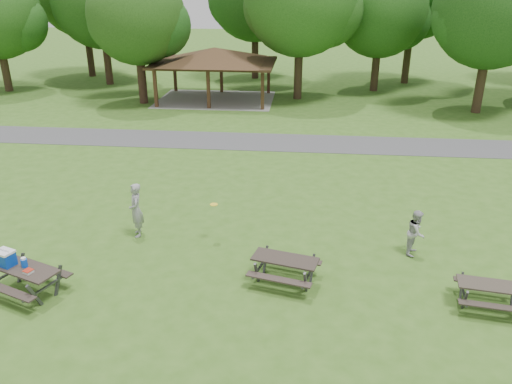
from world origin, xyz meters
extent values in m
plane|color=#355F1B|center=(0.00, 0.00, 0.00)|extent=(160.00, 160.00, 0.00)
cube|color=#414143|center=(0.00, 14.00, 0.01)|extent=(120.00, 3.20, 0.02)
cube|color=#3E2416|center=(-7.70, 21.30, 1.30)|extent=(0.22, 0.22, 2.60)
cube|color=#321F12|center=(-7.70, 26.70, 1.30)|extent=(0.22, 0.22, 2.60)
cube|color=#382214|center=(-4.00, 21.30, 1.30)|extent=(0.22, 0.22, 2.60)
cube|color=#3E2716|center=(-4.00, 26.70, 1.30)|extent=(0.22, 0.22, 2.60)
cube|color=#332212|center=(-0.30, 21.30, 1.30)|extent=(0.22, 0.22, 2.60)
cube|color=#351F13|center=(-0.30, 26.70, 1.30)|extent=(0.22, 0.22, 2.60)
cube|color=#302013|center=(-4.00, 24.00, 2.68)|extent=(8.60, 6.60, 0.16)
pyramid|color=#382516|center=(-4.00, 24.00, 3.26)|extent=(7.01, 7.01, 1.00)
cube|color=gray|center=(-4.00, 24.00, 0.01)|extent=(8.40, 6.40, 0.03)
cylinder|color=#302115|center=(-21.00, 25.50, 1.66)|extent=(0.60, 0.60, 3.32)
sphere|color=#194814|center=(-19.47, 25.80, 5.20)|extent=(4.42, 4.42, 4.42)
cylinder|color=#301D15|center=(-14.00, 29.00, 1.92)|extent=(0.60, 0.60, 3.85)
sphere|color=#1A4A15|center=(-12.25, 29.30, 5.99)|extent=(5.07, 5.07, 5.07)
sphere|color=#1C4E16|center=(-15.56, 28.80, 6.19)|extent=(4.68, 4.68, 4.68)
cylinder|color=black|center=(-9.00, 22.50, 1.75)|extent=(0.60, 0.60, 3.50)
sphere|color=#1C4313|center=(-9.00, 22.50, 5.97)|extent=(6.60, 6.60, 6.60)
sphere|color=#144112|center=(-7.52, 22.80, 5.31)|extent=(4.29, 4.29, 4.29)
sphere|color=#1A4714|center=(-10.32, 22.30, 5.48)|extent=(3.96, 3.96, 3.96)
cylinder|color=black|center=(2.00, 25.00, 2.01)|extent=(0.60, 0.60, 4.02)
sphere|color=#1B4714|center=(3.80, 25.30, 6.22)|extent=(5.20, 5.20, 5.20)
sphere|color=#1B4313|center=(0.40, 24.80, 6.42)|extent=(4.80, 4.80, 4.80)
cylinder|color=#2F2115|center=(8.00, 28.50, 1.72)|extent=(0.60, 0.60, 3.43)
sphere|color=#1A4914|center=(8.00, 28.50, 6.05)|extent=(7.00, 7.00, 7.00)
sphere|color=#154012|center=(9.57, 28.80, 5.36)|extent=(4.55, 4.55, 4.55)
sphere|color=#1A4413|center=(6.60, 28.30, 5.53)|extent=(4.20, 4.20, 4.20)
cylinder|color=#2E2114|center=(14.00, 22.00, 1.89)|extent=(0.60, 0.60, 3.78)
sphere|color=#163F12|center=(14.00, 22.00, 6.55)|extent=(7.40, 7.40, 7.40)
sphere|color=#174513|center=(12.52, 21.80, 6.00)|extent=(4.44, 4.44, 4.44)
cylinder|color=black|center=(-17.00, 32.50, 2.19)|extent=(0.60, 0.60, 4.38)
sphere|color=#154413|center=(-15.20, 32.80, 6.58)|extent=(5.20, 5.20, 5.20)
cylinder|color=black|center=(-2.00, 33.00, 2.06)|extent=(0.60, 0.60, 4.13)
sphere|color=#1F4814|center=(-0.20, 33.30, 6.33)|extent=(5.20, 5.20, 5.20)
sphere|color=#184814|center=(-3.60, 32.80, 6.53)|extent=(4.80, 4.80, 4.80)
cylinder|color=#322416|center=(11.00, 32.00, 2.27)|extent=(0.60, 0.60, 4.55)
cube|color=#2C241F|center=(-5.00, -0.91, 0.80)|extent=(2.11, 1.43, 0.05)
cube|color=#2C231F|center=(-5.24, -1.52, 0.47)|extent=(1.93, 0.96, 0.04)
cube|color=#2A241E|center=(-4.77, -0.31, 0.47)|extent=(1.93, 0.96, 0.04)
cube|color=#3F3F41|center=(-5.56, -0.26, 0.40)|extent=(0.21, 0.41, 0.85)
cube|color=#444547|center=(-5.71, -0.64, 0.43)|extent=(0.63, 1.51, 0.05)
cube|color=#3E3E40|center=(-4.45, -1.57, 0.40)|extent=(0.21, 0.41, 0.85)
cube|color=#39393B|center=(-4.15, -0.80, 0.40)|extent=(0.21, 0.41, 0.85)
cube|color=#464649|center=(-4.30, -1.18, 0.43)|extent=(0.63, 1.51, 0.05)
cube|color=#0B3BAF|center=(-5.60, -0.80, 1.02)|extent=(0.59, 0.52, 0.39)
cube|color=white|center=(-5.60, -0.80, 1.25)|extent=(0.62, 0.55, 0.06)
cylinder|color=white|center=(-5.60, -0.80, 1.32)|extent=(0.41, 0.18, 0.03)
cylinder|color=blue|center=(-5.04, -0.84, 0.94)|extent=(0.23, 0.23, 0.24)
cylinder|color=white|center=(-5.04, -0.84, 1.09)|extent=(0.17, 0.17, 0.05)
cube|color=silver|center=(-4.77, -1.14, 0.86)|extent=(0.28, 0.28, 0.08)
cube|color=#B22614|center=(-4.77, -1.14, 0.91)|extent=(0.29, 0.29, 0.02)
cube|color=#2A231E|center=(2.21, 0.39, 0.77)|extent=(2.03, 1.19, 0.05)
cube|color=#322824|center=(2.06, -0.22, 0.46)|extent=(1.91, 0.72, 0.04)
cube|color=#302723|center=(2.37, 1.00, 0.46)|extent=(1.91, 0.72, 0.04)
cube|color=#3D3D40|center=(1.41, 0.18, 0.39)|extent=(0.16, 0.40, 0.83)
cube|color=#3C3C3F|center=(1.60, 0.95, 0.39)|extent=(0.16, 0.40, 0.83)
cube|color=#444446|center=(1.50, 0.57, 0.42)|extent=(0.44, 1.52, 0.05)
cube|color=#434346|center=(2.83, -0.17, 0.39)|extent=(0.16, 0.40, 0.83)
cube|color=#414244|center=(3.02, 0.60, 0.39)|extent=(0.16, 0.40, 0.83)
cube|color=#424245|center=(2.92, 0.21, 0.42)|extent=(0.44, 1.52, 0.05)
cube|color=#302923|center=(7.78, -0.29, 0.70)|extent=(1.80, 0.92, 0.05)
cube|color=#2B241F|center=(7.70, -0.85, 0.42)|extent=(1.74, 0.49, 0.04)
cube|color=#2B221F|center=(7.86, 0.27, 0.42)|extent=(1.74, 0.49, 0.04)
cube|color=#38383A|center=(7.07, -0.55, 0.35)|extent=(0.11, 0.36, 0.75)
cube|color=#474649|center=(7.18, 0.16, 0.35)|extent=(0.11, 0.36, 0.75)
cube|color=#3E3E41|center=(7.13, -0.19, 0.38)|extent=(0.26, 1.39, 0.05)
cylinder|color=yellow|center=(-0.28, 2.72, 1.34)|extent=(0.31, 0.31, 0.02)
imported|color=gray|center=(-3.02, 2.81, 0.96)|extent=(0.67, 0.82, 1.92)
imported|color=#AAAAAC|center=(6.33, 2.48, 0.76)|extent=(0.81, 0.90, 1.52)
camera|label=1|loc=(2.63, -12.16, 8.26)|focal=35.00mm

